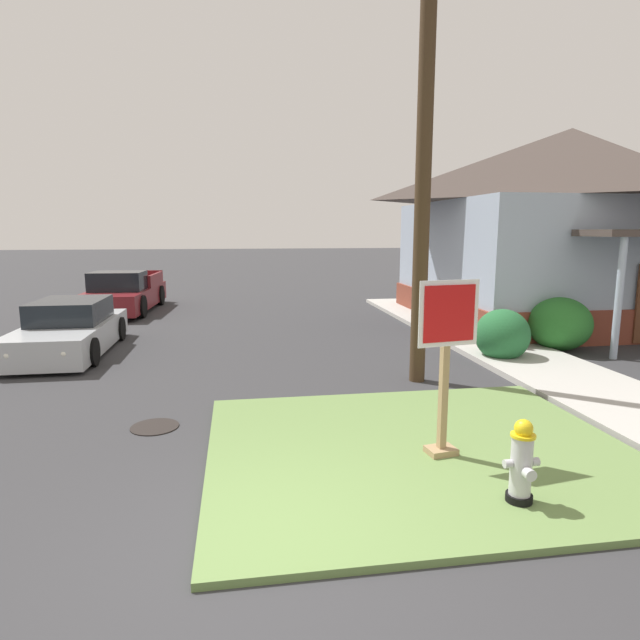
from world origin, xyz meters
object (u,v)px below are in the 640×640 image
Objects in this scene: stop_sign at (445,369)px; parked_sedan_silver at (70,330)px; utility_pole at (426,86)px; street_bench at (499,322)px; fire_hydrant at (521,463)px; pickup_truck_maroon at (124,295)px; manhole_cover at (155,427)px.

stop_sign is 9.56m from parked_sedan_silver.
utility_pole reaches higher than stop_sign.
utility_pole is at bearing -138.78° from street_bench.
fire_hydrant is 16.27m from pickup_truck_maroon.
parked_sedan_silver is 10.45m from street_bench.
utility_pole reaches higher than pickup_truck_maroon.
manhole_cover is at bearing -150.07° from street_bench.
utility_pole is (7.41, -10.02, 4.78)m from pickup_truck_maroon.
manhole_cover is (-4.12, 2.97, -0.49)m from fire_hydrant.
parked_sedan_silver is (-6.45, 7.03, -0.65)m from stop_sign.
pickup_truck_maroon is (-2.75, 11.77, 0.61)m from manhole_cover.
stop_sign is 0.42× the size of pickup_truck_maroon.
utility_pole reaches higher than street_bench.
street_bench is 6.31m from utility_pole.
fire_hydrant is at bearing -35.82° from manhole_cover.
stop_sign reaches higher than pickup_truck_maroon.
stop_sign is at bearing -64.23° from pickup_truck_maroon.
utility_pole reaches higher than parked_sedan_silver.
stop_sign is at bearing 105.78° from fire_hydrant.
stop_sign is (-0.35, 1.24, 0.69)m from fire_hydrant.
stop_sign is 5.53m from utility_pole.
manhole_cover is at bearing -76.84° from pickup_truck_maroon.
stop_sign is 15.01m from pickup_truck_maroon.
street_bench is (10.42, -0.84, 0.05)m from parked_sedan_silver.
stop_sign is 0.50× the size of parked_sedan_silver.
manhole_cover is 12.11m from pickup_truck_maroon.
pickup_truck_maroon is 13.34m from utility_pole.
parked_sedan_silver is 2.62× the size of street_bench.
pickup_truck_maroon is at bearing 103.16° from manhole_cover.
street_bench is 0.16× the size of utility_pole.
parked_sedan_silver is at bearing -89.37° from pickup_truck_maroon.
street_bench is at bearing -4.63° from parked_sedan_silver.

